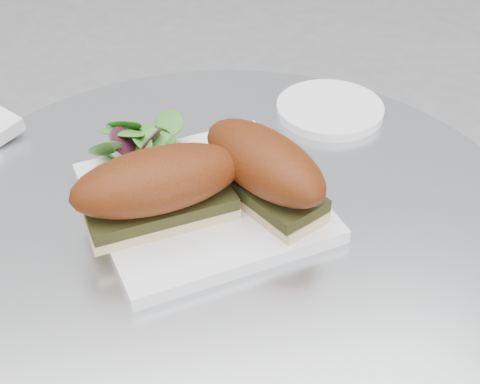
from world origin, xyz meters
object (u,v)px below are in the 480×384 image
Objects in this scene: plate at (203,201)px; sandwich_right at (264,168)px; sandwich_left at (158,187)px; saucer at (330,109)px.

sandwich_right is at bearing -18.10° from plate.
plate is at bearing 20.35° from sandwich_left.
sandwich_left reaches higher than plate.
saucer is at bearing 115.70° from sandwich_right.
plate is 1.23× the size of sandwich_left.
sandwich_right reaches higher than saucer.
plate is at bearing -134.95° from sandwich_right.
saucer is (0.14, 0.18, -0.05)m from sandwich_right.
sandwich_right is (0.06, -0.02, 0.05)m from plate.
plate is 0.08m from sandwich_left.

